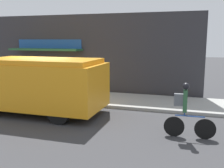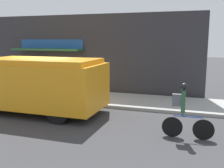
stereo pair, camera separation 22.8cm
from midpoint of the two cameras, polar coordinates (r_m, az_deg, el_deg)
name	(u,v)px [view 2 (the right image)]	position (r m, az deg, el deg)	size (l,w,h in m)	color
ground_plane	(48,103)	(12.46, -13.23, -4.05)	(70.00, 70.00, 0.00)	#38383A
sidewalk	(62,96)	(13.59, -10.26, -2.52)	(28.00, 2.71, 0.13)	#999993
storefront	(75,53)	(14.78, -7.68, 6.61)	(13.77, 1.07, 4.23)	#2D2D33
school_bus	(35,84)	(10.85, -15.93, -0.02)	(6.14, 2.83, 2.17)	orange
cyclist	(184,111)	(8.07, 16.21, -5.74)	(1.51, 0.21, 1.66)	black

